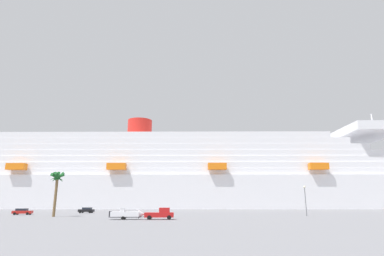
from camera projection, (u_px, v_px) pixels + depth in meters
ground_plane at (168, 212)px, 101.08m from camera, size 600.00×600.00×0.00m
cruise_ship at (222, 178)px, 148.91m from camera, size 294.28×39.64×53.34m
pickup_truck at (161, 214)px, 59.29m from camera, size 5.72×2.56×2.20m
small_boat_on_trailer at (129, 214)px, 59.02m from camera, size 7.57×2.23×2.15m
palm_tree at (57, 181)px, 70.64m from camera, size 3.48×3.43×10.05m
street_lamp at (305, 196)px, 72.48m from camera, size 0.56×0.56×7.00m
parked_car_red_hatchback at (22, 211)px, 78.33m from camera, size 4.84×2.62×1.58m
parked_car_black_coupe at (86, 210)px, 90.18m from camera, size 4.39×2.20×1.58m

